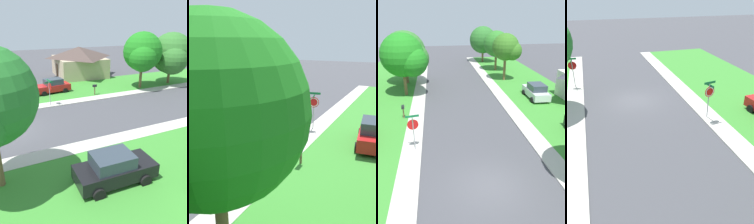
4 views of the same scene
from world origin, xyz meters
The scene contains 3 objects.
ground_plane centered at (0.00, 0.00, 0.00)m, with size 120.00×120.00×0.00m, color #424247.
stop_sign_near_corner centered at (4.71, -4.75, 1.89)m, with size 0.92×0.92×2.77m.
stop_sign_far_corner centered at (-4.43, 4.49, 1.89)m, with size 0.91×0.91×2.77m.
Camera 4 is at (3.21, 18.34, 8.38)m, focal length 39.09 mm.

